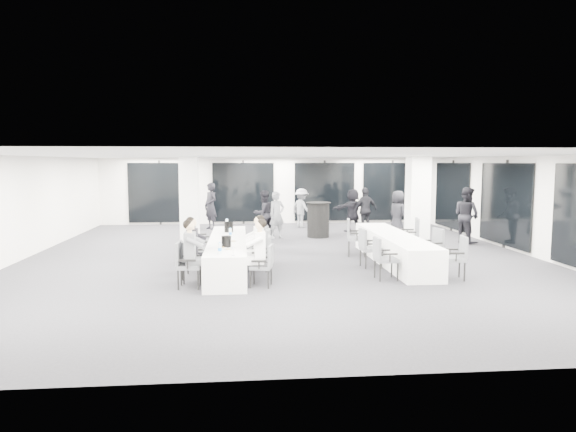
% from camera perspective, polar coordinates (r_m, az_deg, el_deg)
% --- Properties ---
extents(room, '(14.04, 16.04, 2.84)m').
position_cam_1_polar(room, '(15.26, 2.22, 1.34)').
color(room, '#25252B').
rests_on(room, ground).
extents(column_left, '(0.60, 0.60, 2.80)m').
position_cam_1_polar(column_left, '(17.30, -10.90, 1.83)').
color(column_left, white).
rests_on(column_left, floor).
extents(column_right, '(0.60, 0.60, 2.80)m').
position_cam_1_polar(column_right, '(15.92, 14.19, 1.40)').
color(column_right, white).
rests_on(column_right, floor).
extents(banquet_table_main, '(0.90, 5.00, 0.75)m').
position_cam_1_polar(banquet_table_main, '(12.76, -6.72, -4.20)').
color(banquet_table_main, white).
rests_on(banquet_table_main, floor).
extents(banquet_table_side, '(0.90, 5.00, 0.75)m').
position_cam_1_polar(banquet_table_side, '(13.76, 11.67, -3.54)').
color(banquet_table_side, white).
rests_on(banquet_table_side, floor).
extents(cocktail_table, '(0.88, 0.88, 1.23)m').
position_cam_1_polar(cocktail_table, '(18.02, 3.37, -0.40)').
color(cocktail_table, black).
rests_on(cocktail_table, floor).
extents(chair_main_left_near, '(0.51, 0.56, 0.96)m').
position_cam_1_polar(chair_main_left_near, '(10.97, -11.36, -5.03)').
color(chair_main_left_near, '#4C4F54').
rests_on(chair_main_left_near, floor).
extents(chair_main_left_second, '(0.54, 0.58, 0.92)m').
position_cam_1_polar(chair_main_left_second, '(11.48, -11.05, -4.66)').
color(chair_main_left_second, '#4C4F54').
rests_on(chair_main_left_second, floor).
extents(chair_main_left_mid, '(0.49, 0.54, 0.89)m').
position_cam_1_polar(chair_main_left_mid, '(12.46, -10.58, -3.88)').
color(chair_main_left_mid, '#4C4F54').
rests_on(chair_main_left_mid, floor).
extents(chair_main_left_fourth, '(0.50, 0.54, 0.86)m').
position_cam_1_polar(chair_main_left_fourth, '(13.35, -10.20, -3.31)').
color(chair_main_left_fourth, '#4C4F54').
rests_on(chair_main_left_fourth, floor).
extents(chair_main_left_far, '(0.57, 0.60, 0.94)m').
position_cam_1_polar(chair_main_left_far, '(14.32, -9.89, -2.47)').
color(chair_main_left_far, '#4C4F54').
rests_on(chair_main_left_far, floor).
extents(chair_main_right_near, '(0.54, 0.56, 0.89)m').
position_cam_1_polar(chair_main_right_near, '(10.88, -2.61, -5.22)').
color(chair_main_right_near, '#4C4F54').
rests_on(chair_main_right_near, floor).
extents(chair_main_right_second, '(0.50, 0.56, 0.96)m').
position_cam_1_polar(chair_main_right_second, '(11.68, -2.76, -4.25)').
color(chair_main_right_second, '#4C4F54').
rests_on(chair_main_right_second, floor).
extents(chair_main_right_mid, '(0.59, 0.63, 1.01)m').
position_cam_1_polar(chair_main_right_mid, '(12.47, -2.91, -3.47)').
color(chair_main_right_mid, '#4C4F54').
rests_on(chair_main_right_mid, floor).
extents(chair_main_right_fourth, '(0.58, 0.61, 0.98)m').
position_cam_1_polar(chair_main_right_fourth, '(13.19, -3.05, -3.02)').
color(chair_main_right_fourth, '#4C4F54').
rests_on(chair_main_right_fourth, floor).
extents(chair_main_right_far, '(0.50, 0.55, 0.94)m').
position_cam_1_polar(chair_main_right_far, '(14.22, -3.21, -2.46)').
color(chair_main_right_far, '#4C4F54').
rests_on(chair_main_right_far, floor).
extents(chair_side_left_near, '(0.50, 0.56, 0.95)m').
position_cam_1_polar(chair_side_left_near, '(11.69, 10.48, -4.36)').
color(chair_side_left_near, '#4C4F54').
rests_on(chair_side_left_near, floor).
extents(chair_side_left_mid, '(0.54, 0.58, 0.97)m').
position_cam_1_polar(chair_side_left_mid, '(12.98, 8.86, -3.26)').
color(chair_side_left_mid, '#4C4F54').
rests_on(chair_side_left_mid, floor).
extents(chair_side_left_far, '(0.61, 0.65, 1.03)m').
position_cam_1_polar(chair_side_left_far, '(14.53, 7.30, -2.10)').
color(chair_side_left_far, '#4C4F54').
rests_on(chair_side_left_far, floor).
extents(chair_side_right_near, '(0.56, 0.60, 0.98)m').
position_cam_1_polar(chair_side_right_near, '(12.13, 18.26, -4.11)').
color(chair_side_right_near, '#4C4F54').
rests_on(chair_side_right_near, floor).
extents(chair_side_right_mid, '(0.57, 0.61, 0.97)m').
position_cam_1_polar(chair_side_right_mid, '(13.43, 15.85, -3.11)').
color(chair_side_right_mid, '#4C4F54').
rests_on(chair_side_right_mid, floor).
extents(chair_side_right_far, '(0.62, 0.66, 1.04)m').
position_cam_1_polar(chair_side_right_far, '(15.00, 13.56, -1.94)').
color(chair_side_right_far, '#4C4F54').
rests_on(chair_side_right_far, floor).
extents(seated_guest_a, '(0.50, 0.38, 1.44)m').
position_cam_1_polar(seated_guest_a, '(10.90, -10.51, -3.67)').
color(seated_guest_a, slate).
rests_on(seated_guest_a, floor).
extents(seated_guest_b, '(0.50, 0.38, 1.44)m').
position_cam_1_polar(seated_guest_b, '(11.43, -10.26, -3.21)').
color(seated_guest_b, black).
rests_on(seated_guest_b, floor).
extents(seated_guest_c, '(0.50, 0.38, 1.44)m').
position_cam_1_polar(seated_guest_c, '(10.84, -3.47, -3.63)').
color(seated_guest_c, white).
rests_on(seated_guest_c, floor).
extents(seated_guest_d, '(0.50, 0.38, 1.44)m').
position_cam_1_polar(seated_guest_d, '(11.63, -3.59, -2.97)').
color(seated_guest_d, white).
rests_on(seated_guest_d, floor).
extents(standing_guest_a, '(0.84, 0.79, 1.83)m').
position_cam_1_polar(standing_guest_a, '(17.72, -1.24, 0.46)').
color(standing_guest_a, slate).
rests_on(standing_guest_a, floor).
extents(standing_guest_b, '(1.05, 0.94, 1.86)m').
position_cam_1_polar(standing_guest_b, '(18.11, -2.73, 0.61)').
color(standing_guest_b, black).
rests_on(standing_guest_b, floor).
extents(standing_guest_c, '(1.14, 1.28, 1.78)m').
position_cam_1_polar(standing_guest_c, '(20.59, 1.51, 1.16)').
color(standing_guest_c, slate).
rests_on(standing_guest_c, floor).
extents(standing_guest_d, '(1.26, 0.95, 1.90)m').
position_cam_1_polar(standing_guest_d, '(19.47, 8.60, 1.00)').
color(standing_guest_d, black).
rests_on(standing_guest_d, floor).
extents(standing_guest_e, '(0.85, 1.04, 1.85)m').
position_cam_1_polar(standing_guest_e, '(18.33, 12.10, 0.55)').
color(standing_guest_e, black).
rests_on(standing_guest_e, floor).
extents(standing_guest_f, '(1.77, 0.88, 1.85)m').
position_cam_1_polar(standing_guest_f, '(19.56, 7.20, 0.97)').
color(standing_guest_f, black).
rests_on(standing_guest_f, floor).
extents(standing_guest_g, '(0.94, 0.97, 2.07)m').
position_cam_1_polar(standing_guest_g, '(20.31, -8.59, 1.44)').
color(standing_guest_g, black).
rests_on(standing_guest_g, floor).
extents(standing_guest_h, '(0.97, 1.16, 2.07)m').
position_cam_1_polar(standing_guest_h, '(17.62, 19.23, 0.48)').
color(standing_guest_h, black).
rests_on(standing_guest_h, floor).
extents(ice_bucket_near, '(0.22, 0.22, 0.25)m').
position_cam_1_polar(ice_bucket_near, '(11.46, -6.87, -2.84)').
color(ice_bucket_near, black).
rests_on(ice_bucket_near, banquet_table_main).
extents(ice_bucket_far, '(0.24, 0.24, 0.27)m').
position_cam_1_polar(ice_bucket_far, '(13.91, -6.60, -1.22)').
color(ice_bucket_far, black).
rests_on(ice_bucket_far, banquet_table_main).
extents(water_bottle_a, '(0.07, 0.07, 0.23)m').
position_cam_1_polar(water_bottle_a, '(10.63, -7.58, -3.58)').
color(water_bottle_a, silver).
rests_on(water_bottle_a, banquet_table_main).
extents(water_bottle_b, '(0.07, 0.07, 0.22)m').
position_cam_1_polar(water_bottle_b, '(12.98, -6.42, -1.85)').
color(water_bottle_b, silver).
rests_on(water_bottle_b, banquet_table_main).
extents(water_bottle_c, '(0.08, 0.08, 0.24)m').
position_cam_1_polar(water_bottle_c, '(14.91, -6.82, -0.80)').
color(water_bottle_c, silver).
rests_on(water_bottle_c, banquet_table_main).
extents(plate_a, '(0.19, 0.19, 0.03)m').
position_cam_1_polar(plate_a, '(11.34, -7.32, -3.50)').
color(plate_a, white).
rests_on(plate_a, banquet_table_main).
extents(plate_b, '(0.18, 0.18, 0.03)m').
position_cam_1_polar(plate_b, '(11.13, -6.68, -3.68)').
color(plate_b, white).
rests_on(plate_b, banquet_table_main).
extents(plate_c, '(0.20, 0.20, 0.03)m').
position_cam_1_polar(plate_c, '(12.23, -6.11, -2.80)').
color(plate_c, white).
rests_on(plate_c, banquet_table_main).
extents(wine_glass, '(0.07, 0.07, 0.19)m').
position_cam_1_polar(wine_glass, '(10.40, -6.10, -3.61)').
color(wine_glass, silver).
rests_on(wine_glass, banquet_table_main).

